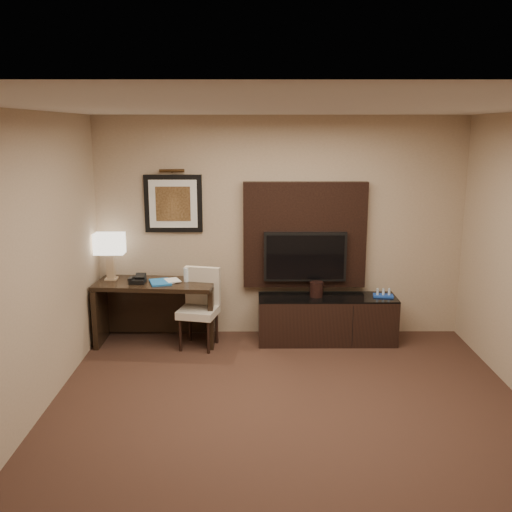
{
  "coord_description": "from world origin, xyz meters",
  "views": [
    {
      "loc": [
        -0.31,
        -4.41,
        2.55
      ],
      "look_at": [
        -0.3,
        1.8,
        1.15
      ],
      "focal_mm": 40.0,
      "sensor_mm": 36.0,
      "label": 1
    }
  ],
  "objects_px": {
    "ice_bucket": "(316,289)",
    "desk": "(156,312)",
    "minibar_tray": "(383,293)",
    "desk_chair": "(198,311)",
    "table_lamp": "(110,257)",
    "water_bottle": "(186,275)",
    "desk_phone": "(138,279)",
    "tv": "(305,257)",
    "credenza": "(327,319)"
  },
  "relations": [
    {
      "from": "water_bottle",
      "to": "table_lamp",
      "type": "bearing_deg",
      "value": 173.86
    },
    {
      "from": "water_bottle",
      "to": "desk_chair",
      "type": "bearing_deg",
      "value": -49.96
    },
    {
      "from": "desk",
      "to": "water_bottle",
      "type": "relative_size",
      "value": 8.39
    },
    {
      "from": "minibar_tray",
      "to": "table_lamp",
      "type": "bearing_deg",
      "value": 178.19
    },
    {
      "from": "desk_chair",
      "to": "table_lamp",
      "type": "relative_size",
      "value": 1.61
    },
    {
      "from": "desk_phone",
      "to": "ice_bucket",
      "type": "xyz_separation_m",
      "value": [
        2.12,
        0.07,
        -0.14
      ]
    },
    {
      "from": "tv",
      "to": "ice_bucket",
      "type": "bearing_deg",
      "value": -54.36
    },
    {
      "from": "desk_phone",
      "to": "desk_chair",
      "type": "bearing_deg",
      "value": -6.08
    },
    {
      "from": "tv",
      "to": "desk",
      "type": "bearing_deg",
      "value": -173.97
    },
    {
      "from": "credenza",
      "to": "table_lamp",
      "type": "xyz_separation_m",
      "value": [
        -2.61,
        0.11,
        0.75
      ]
    },
    {
      "from": "desk_phone",
      "to": "minibar_tray",
      "type": "distance_m",
      "value": 2.94
    },
    {
      "from": "tv",
      "to": "table_lamp",
      "type": "bearing_deg",
      "value": -178.12
    },
    {
      "from": "desk",
      "to": "desk_phone",
      "type": "height_order",
      "value": "desk_phone"
    },
    {
      "from": "ice_bucket",
      "to": "minibar_tray",
      "type": "distance_m",
      "value": 0.81
    },
    {
      "from": "ice_bucket",
      "to": "desk",
      "type": "bearing_deg",
      "value": -179.61
    },
    {
      "from": "ice_bucket",
      "to": "minibar_tray",
      "type": "height_order",
      "value": "ice_bucket"
    },
    {
      "from": "credenza",
      "to": "ice_bucket",
      "type": "relative_size",
      "value": 9.17
    },
    {
      "from": "tv",
      "to": "desk_chair",
      "type": "height_order",
      "value": "tv"
    },
    {
      "from": "desk_phone",
      "to": "tv",
      "type": "bearing_deg",
      "value": 10.08
    },
    {
      "from": "desk_phone",
      "to": "water_bottle",
      "type": "xyz_separation_m",
      "value": [
        0.56,
        0.07,
        0.04
      ]
    },
    {
      "from": "desk_chair",
      "to": "table_lamp",
      "type": "distance_m",
      "value": 1.26
    },
    {
      "from": "water_bottle",
      "to": "ice_bucket",
      "type": "distance_m",
      "value": 1.57
    },
    {
      "from": "desk",
      "to": "ice_bucket",
      "type": "height_order",
      "value": "desk"
    },
    {
      "from": "tv",
      "to": "table_lamp",
      "type": "xyz_separation_m",
      "value": [
        -2.35,
        -0.08,
        0.01
      ]
    },
    {
      "from": "water_bottle",
      "to": "desk",
      "type": "bearing_deg",
      "value": -177.75
    },
    {
      "from": "tv",
      "to": "minibar_tray",
      "type": "xyz_separation_m",
      "value": [
        0.93,
        -0.18,
        -0.41
      ]
    },
    {
      "from": "desk",
      "to": "table_lamp",
      "type": "height_order",
      "value": "table_lamp"
    },
    {
      "from": "minibar_tray",
      "to": "tv",
      "type": "bearing_deg",
      "value": 169.05
    },
    {
      "from": "table_lamp",
      "to": "desk_phone",
      "type": "relative_size",
      "value": 3.06
    },
    {
      "from": "desk",
      "to": "tv",
      "type": "relative_size",
      "value": 1.41
    },
    {
      "from": "desk",
      "to": "minibar_tray",
      "type": "relative_size",
      "value": 5.99
    },
    {
      "from": "desk_chair",
      "to": "desk_phone",
      "type": "bearing_deg",
      "value": -176.52
    },
    {
      "from": "ice_bucket",
      "to": "water_bottle",
      "type": "bearing_deg",
      "value": 179.95
    },
    {
      "from": "desk_phone",
      "to": "minibar_tray",
      "type": "xyz_separation_m",
      "value": [
        2.93,
        0.07,
        -0.19
      ]
    },
    {
      "from": "table_lamp",
      "to": "desk_phone",
      "type": "xyz_separation_m",
      "value": [
        0.35,
        -0.17,
        -0.23
      ]
    },
    {
      "from": "desk",
      "to": "table_lamp",
      "type": "xyz_separation_m",
      "value": [
        -0.55,
        0.11,
        0.65
      ]
    },
    {
      "from": "desk_chair",
      "to": "ice_bucket",
      "type": "xyz_separation_m",
      "value": [
        1.4,
        0.18,
        0.21
      ]
    },
    {
      "from": "desk_chair",
      "to": "water_bottle",
      "type": "relative_size",
      "value": 5.29
    },
    {
      "from": "desk",
      "to": "desk_phone",
      "type": "relative_size",
      "value": 7.81
    },
    {
      "from": "desk",
      "to": "minibar_tray",
      "type": "xyz_separation_m",
      "value": [
        2.73,
        0.01,
        0.23
      ]
    },
    {
      "from": "desk",
      "to": "minibar_tray",
      "type": "distance_m",
      "value": 2.74
    },
    {
      "from": "desk_phone",
      "to": "desk",
      "type": "bearing_deg",
      "value": 18.95
    },
    {
      "from": "desk_chair",
      "to": "water_bottle",
      "type": "distance_m",
      "value": 0.46
    },
    {
      "from": "ice_bucket",
      "to": "minibar_tray",
      "type": "bearing_deg",
      "value": -0.24
    },
    {
      "from": "desk_chair",
      "to": "desk_phone",
      "type": "distance_m",
      "value": 0.81
    },
    {
      "from": "desk",
      "to": "water_bottle",
      "type": "bearing_deg",
      "value": 7.14
    },
    {
      "from": "desk_chair",
      "to": "desk_phone",
      "type": "relative_size",
      "value": 4.93
    },
    {
      "from": "table_lamp",
      "to": "ice_bucket",
      "type": "distance_m",
      "value": 2.5
    },
    {
      "from": "desk",
      "to": "ice_bucket",
      "type": "distance_m",
      "value": 1.95
    },
    {
      "from": "credenza",
      "to": "desk_chair",
      "type": "bearing_deg",
      "value": -173.85
    }
  ]
}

